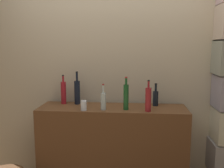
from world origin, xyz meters
TOP-DOWN VIEW (x-y plane):
  - panelled_rear_partition at (-0.00, 1.10)m, footprint 3.30×0.15m
  - bar_shelf_unit at (0.00, 0.81)m, footprint 1.52×0.42m
  - liquor_bottle_vermouth at (0.45, 0.91)m, footprint 0.06×0.06m
  - liquor_bottle_whiskey at (0.14, 0.72)m, footprint 0.05×0.05m
  - liquor_bottle_amaro at (-0.39, 0.92)m, footprint 0.06×0.06m
  - liquor_bottle_tequila at (-0.54, 0.92)m, footprint 0.06×0.06m
  - liquor_bottle_port at (0.36, 0.68)m, footprint 0.06×0.06m
  - liquor_bottle_brandy at (-0.08, 0.70)m, footprint 0.05×0.05m
  - glass_tumbler_rocks at (-0.27, 0.66)m, footprint 0.06×0.06m

SIDE VIEW (x-z plane):
  - bar_shelf_unit at x=0.00m, z-range 0.00..1.06m
  - glass_tumbler_rocks at x=-0.27m, z-range 1.06..1.15m
  - liquor_bottle_vermouth at x=0.45m, z-range 1.03..1.26m
  - liquor_bottle_brandy at x=-0.08m, z-range 1.02..1.28m
  - liquor_bottle_port at x=0.36m, z-range 1.02..1.33m
  - liquor_bottle_tequila at x=-0.54m, z-range 1.02..1.34m
  - liquor_bottle_whiskey at x=0.14m, z-range 1.03..1.36m
  - liquor_bottle_amaro at x=-0.39m, z-range 1.02..1.37m
  - panelled_rear_partition at x=0.00m, z-range 0.08..2.91m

